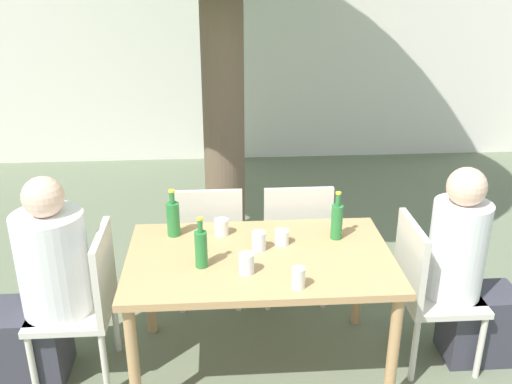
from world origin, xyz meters
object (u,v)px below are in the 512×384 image
(dining_table_front, at_px, (260,268))
(green_bottle_0, at_px, (337,221))
(person_seated_1, at_px, (468,278))
(person_seated_0, at_px, (43,292))
(drinking_glass_2, at_px, (298,278))
(patio_chair_0, at_px, (86,298))
(drinking_glass_1, at_px, (246,263))
(patio_chair_1, at_px, (427,285))
(patio_chair_3, at_px, (295,236))
(green_bottle_1, at_px, (173,218))
(drinking_glass_3, at_px, (221,227))
(drinking_glass_0, at_px, (259,241))
(patio_chair_2, at_px, (209,238))
(drinking_glass_4, at_px, (282,237))
(green_bottle_2, at_px, (201,248))

(dining_table_front, relative_size, green_bottle_0, 5.04)
(person_seated_1, bearing_deg, dining_table_front, 90.00)
(person_seated_0, distance_m, drinking_glass_2, 1.41)
(patio_chair_0, relative_size, drinking_glass_1, 8.23)
(patio_chair_1, distance_m, patio_chair_3, 0.94)
(green_bottle_1, bearing_deg, green_bottle_0, -6.33)
(drinking_glass_3, bearing_deg, drinking_glass_0, -44.65)
(green_bottle_0, bearing_deg, patio_chair_3, 108.48)
(patio_chair_1, height_order, person_seated_0, person_seated_0)
(patio_chair_0, relative_size, person_seated_1, 0.74)
(patio_chair_2, bearing_deg, person_seated_0, 36.79)
(person_seated_0, bearing_deg, drinking_glass_2, 76.07)
(patio_chair_3, height_order, drinking_glass_4, patio_chair_3)
(drinking_glass_2, bearing_deg, person_seated_1, 18.03)
(dining_table_front, relative_size, patio_chair_0, 1.62)
(patio_chair_2, distance_m, drinking_glass_4, 0.74)
(dining_table_front, relative_size, green_bottle_2, 5.14)
(patio_chair_1, relative_size, person_seated_0, 0.73)
(green_bottle_1, bearing_deg, drinking_glass_2, -43.63)
(patio_chair_2, bearing_deg, person_seated_1, 155.69)
(patio_chair_1, height_order, drinking_glass_0, patio_chair_1)
(patio_chair_0, distance_m, green_bottle_1, 0.65)
(patio_chair_1, relative_size, drinking_glass_4, 10.66)
(patio_chair_0, bearing_deg, green_bottle_2, 81.57)
(patio_chair_0, bearing_deg, drinking_glass_1, 78.60)
(patio_chair_0, distance_m, person_seated_1, 2.15)
(patio_chair_0, distance_m, person_seated_0, 0.23)
(person_seated_1, height_order, green_bottle_1, person_seated_1)
(patio_chair_0, distance_m, patio_chair_3, 1.41)
(green_bottle_2, distance_m, drinking_glass_1, 0.25)
(person_seated_1, bearing_deg, patio_chair_0, 90.00)
(person_seated_0, distance_m, drinking_glass_3, 1.04)
(patio_chair_2, height_order, drinking_glass_0, patio_chair_2)
(green_bottle_1, relative_size, drinking_glass_1, 2.61)
(person_seated_0, relative_size, drinking_glass_1, 11.21)
(patio_chair_0, xyz_separation_m, person_seated_1, (2.15, -0.00, 0.03))
(person_seated_1, bearing_deg, patio_chair_1, 90.00)
(green_bottle_0, distance_m, drinking_glass_0, 0.47)
(drinking_glass_0, bearing_deg, patio_chair_1, -4.10)
(patio_chair_0, bearing_deg, dining_table_front, 90.00)
(green_bottle_0, xyz_separation_m, drinking_glass_0, (-0.45, -0.11, -0.06))
(drinking_glass_4, bearing_deg, patio_chair_0, -173.37)
(green_bottle_2, bearing_deg, drinking_glass_3, 73.35)
(dining_table_front, bearing_deg, drinking_glass_2, -63.89)
(patio_chair_0, distance_m, drinking_glass_2, 1.20)
(green_bottle_0, bearing_deg, patio_chair_2, 146.50)
(person_seated_0, bearing_deg, green_bottle_1, 111.73)
(patio_chair_3, distance_m, drinking_glass_3, 0.69)
(drinking_glass_0, xyz_separation_m, drinking_glass_4, (0.13, 0.06, -0.01))
(patio_chair_1, xyz_separation_m, drinking_glass_2, (-0.79, -0.33, 0.28))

